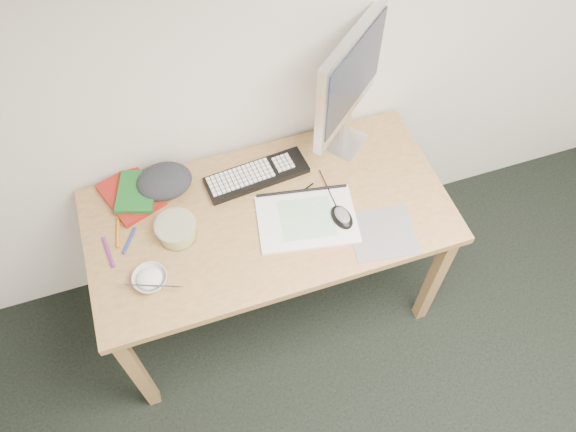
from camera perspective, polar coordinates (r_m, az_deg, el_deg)
name	(u,v)px	position (r m, az deg, el deg)	size (l,w,h in m)	color
desk	(269,225)	(2.23, -1.90, -0.96)	(1.40, 0.70, 0.75)	tan
mousepad	(382,233)	(2.14, 9.56, -1.74)	(0.25, 0.22, 0.00)	slate
sketchpad	(307,219)	(2.14, 1.91, -0.28)	(0.37, 0.27, 0.01)	white
keyboard	(257,175)	(2.26, -3.19, 4.17)	(0.41, 0.13, 0.02)	black
monitor	(351,77)	(2.14, 6.46, 13.82)	(0.40, 0.35, 0.58)	silver
mouse	(342,215)	(2.13, 5.52, 0.06)	(0.07, 0.12, 0.04)	black
rice_bowl	(150,279)	(2.05, -13.83, -6.27)	(0.12, 0.12, 0.04)	white
chopsticks	(152,286)	(2.01, -13.64, -6.89)	(0.02, 0.02, 0.20)	#BBBBBD
fruit_tub	(177,230)	(2.12, -11.25, -1.40)	(0.16, 0.16, 0.08)	#EAE252
book_red	(131,195)	(2.28, -15.67, 2.06)	(0.18, 0.24, 0.02)	maroon
book_green	(137,192)	(2.26, -15.12, 2.41)	(0.14, 0.20, 0.02)	#186122
cloth_lump	(164,181)	(2.26, -12.46, 3.47)	(0.18, 0.15, 0.08)	#23272A
pencil_pink	(273,206)	(2.18, -1.51, 1.06)	(0.01, 0.01, 0.18)	#E07085
pencil_tan	(269,199)	(2.20, -1.89, 1.77)	(0.01, 0.01, 0.19)	tan
pencil_black	(298,195)	(2.21, 1.01, 2.19)	(0.01, 0.01, 0.17)	black
marker_blue	(129,240)	(2.17, -15.82, -2.41)	(0.01, 0.01, 0.12)	navy
marker_orange	(118,232)	(2.20, -16.88, -1.58)	(0.01, 0.01, 0.14)	orange
marker_purple	(108,252)	(2.17, -17.79, -3.51)	(0.01, 0.01, 0.14)	#742486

